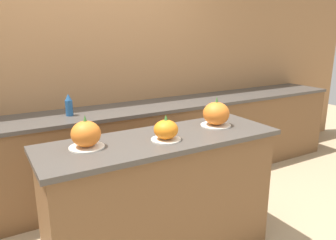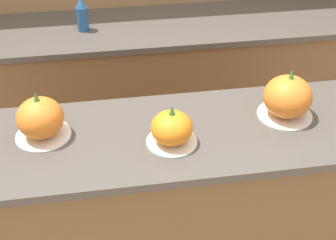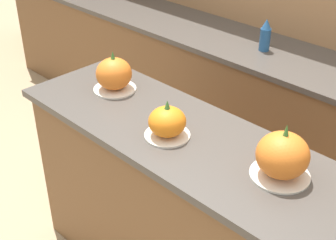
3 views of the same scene
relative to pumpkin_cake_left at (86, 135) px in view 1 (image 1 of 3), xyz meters
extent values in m
cube|color=#9E7047|center=(0.50, 1.42, 0.22)|extent=(8.00, 0.06, 2.50)
cube|color=brown|center=(0.50, -0.06, -0.58)|extent=(1.60, 0.50, 0.92)
cube|color=#47423D|center=(0.50, -0.06, -0.10)|extent=(1.66, 0.56, 0.03)
cube|color=brown|center=(0.50, 1.09, -0.60)|extent=(6.00, 0.56, 0.86)
cube|color=#47423D|center=(0.50, 1.09, -0.16)|extent=(6.00, 0.60, 0.03)
cylinder|color=silver|center=(0.00, 0.00, -0.08)|extent=(0.22, 0.22, 0.01)
ellipsoid|color=orange|center=(0.00, 0.00, 0.01)|extent=(0.18, 0.18, 0.16)
cone|color=#38702D|center=(0.00, 0.00, 0.10)|extent=(0.02, 0.02, 0.04)
cylinder|color=silver|center=(0.49, -0.12, -0.08)|extent=(0.20, 0.20, 0.01)
ellipsoid|color=orange|center=(0.49, -0.12, -0.01)|extent=(0.16, 0.16, 0.13)
cone|color=#38702D|center=(0.49, -0.12, 0.07)|extent=(0.03, 0.03, 0.04)
cylinder|color=silver|center=(0.99, -0.01, -0.08)|extent=(0.23, 0.23, 0.01)
ellipsoid|color=orange|center=(0.99, -0.01, 0.01)|extent=(0.20, 0.20, 0.17)
cone|color=#38702D|center=(0.99, -0.01, 0.12)|extent=(0.02, 0.02, 0.05)
cylinder|color=#235184|center=(0.16, 1.08, -0.07)|extent=(0.07, 0.07, 0.14)
cone|color=#235184|center=(0.16, 1.08, 0.03)|extent=(0.06, 0.06, 0.06)
camera|label=1|loc=(-0.52, -1.88, 0.60)|focal=35.00mm
camera|label=2|loc=(0.26, -1.51, 1.05)|focal=50.00mm
camera|label=3|loc=(1.68, -1.30, 1.01)|focal=50.00mm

